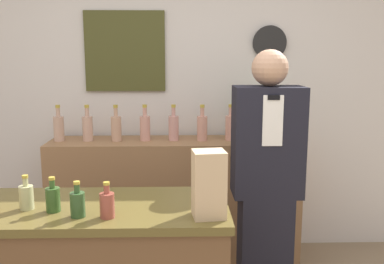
{
  "coord_description": "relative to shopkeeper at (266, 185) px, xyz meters",
  "views": [
    {
      "loc": [
        0.11,
        -1.54,
        1.64
      ],
      "look_at": [
        0.18,
        1.1,
        1.16
      ],
      "focal_mm": 40.0,
      "sensor_mm": 36.0,
      "label": 1
    }
  ],
  "objects": [
    {
      "name": "counter_bottle_2",
      "position": [
        -1.13,
        -0.62,
        0.14
      ],
      "size": [
        0.07,
        0.07,
        0.17
      ],
      "color": "#2F5021",
      "rests_on": "display_counter"
    },
    {
      "name": "paper_bag",
      "position": [
        -0.41,
        -0.7,
        0.23
      ],
      "size": [
        0.16,
        0.14,
        0.31
      ],
      "color": "tan",
      "rests_on": "display_counter"
    },
    {
      "name": "back_wall",
      "position": [
        -0.65,
        0.99,
        0.52
      ],
      "size": [
        5.2,
        0.09,
        2.7
      ],
      "color": "silver",
      "rests_on": "ground_plane"
    },
    {
      "name": "shelf_bottle_3",
      "position": [
        -0.81,
        0.71,
        0.25
      ],
      "size": [
        0.08,
        0.08,
        0.28
      ],
      "color": "tan",
      "rests_on": "back_shelf"
    },
    {
      "name": "shelf_bottle_0",
      "position": [
        -1.47,
        0.72,
        0.25
      ],
      "size": [
        0.08,
        0.08,
        0.28
      ],
      "color": "tan",
      "rests_on": "back_shelf"
    },
    {
      "name": "shelf_bottle_4",
      "position": [
        -0.59,
        0.72,
        0.25
      ],
      "size": [
        0.08,
        0.08,
        0.28
      ],
      "color": "tan",
      "rests_on": "back_shelf"
    },
    {
      "name": "potted_plant",
      "position": [
        0.07,
        0.74,
        0.35
      ],
      "size": [
        0.3,
        0.3,
        0.38
      ],
      "color": "#9E998E",
      "rests_on": "back_shelf"
    },
    {
      "name": "counter_bottle_3",
      "position": [
        -1.0,
        -0.69,
        0.14
      ],
      "size": [
        0.07,
        0.07,
        0.17
      ],
      "color": "#2D4C25",
      "rests_on": "display_counter"
    },
    {
      "name": "shelf_bottle_6",
      "position": [
        -0.15,
        0.72,
        0.25
      ],
      "size": [
        0.08,
        0.08,
        0.28
      ],
      "color": "tan",
      "rests_on": "back_shelf"
    },
    {
      "name": "back_shelf",
      "position": [
        -0.58,
        0.71,
        -0.34
      ],
      "size": [
        1.94,
        0.43,
        0.98
      ],
      "color": "#8E6642",
      "rests_on": "ground_plane"
    },
    {
      "name": "shelf_bottle_2",
      "position": [
        -1.03,
        0.7,
        0.25
      ],
      "size": [
        0.08,
        0.08,
        0.28
      ],
      "color": "tan",
      "rests_on": "back_shelf"
    },
    {
      "name": "counter_bottle_4",
      "position": [
        -0.86,
        -0.7,
        0.14
      ],
      "size": [
        0.07,
        0.07,
        0.17
      ],
      "color": "brown",
      "rests_on": "display_counter"
    },
    {
      "name": "counter_bottle_1",
      "position": [
        -1.27,
        -0.58,
        0.14
      ],
      "size": [
        0.07,
        0.07,
        0.17
      ],
      "color": "tan",
      "rests_on": "display_counter"
    },
    {
      "name": "tape_dispenser",
      "position": [
        -0.38,
        -0.71,
        0.1
      ],
      "size": [
        0.09,
        0.06,
        0.07
      ],
      "color": "#2D66A8",
      "rests_on": "display_counter"
    },
    {
      "name": "shelf_bottle_5",
      "position": [
        -0.37,
        0.7,
        0.25
      ],
      "size": [
        0.08,
        0.08,
        0.28
      ],
      "color": "tan",
      "rests_on": "back_shelf"
    },
    {
      "name": "shelf_bottle_1",
      "position": [
        -1.25,
        0.71,
        0.25
      ],
      "size": [
        0.08,
        0.08,
        0.28
      ],
      "color": "tan",
      "rests_on": "back_shelf"
    },
    {
      "name": "shopkeeper",
      "position": [
        0.0,
        0.0,
        0.0
      ],
      "size": [
        0.42,
        0.26,
        1.67
      ],
      "color": "black",
      "rests_on": "ground_plane"
    }
  ]
}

